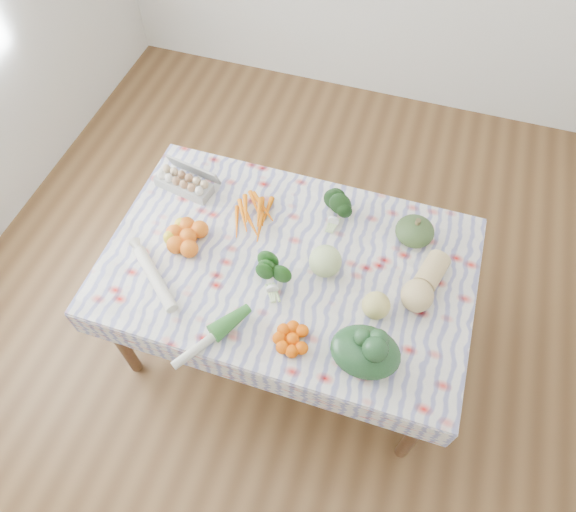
# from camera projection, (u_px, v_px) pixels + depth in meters

# --- Properties ---
(ground) EXTENTS (4.50, 4.50, 0.00)m
(ground) POSITION_uv_depth(u_px,v_px,m) (288.00, 335.00, 2.95)
(ground) COLOR brown
(ground) RESTS_ON ground
(dining_table) EXTENTS (1.60, 1.00, 0.75)m
(dining_table) POSITION_uv_depth(u_px,v_px,m) (288.00, 273.00, 2.39)
(dining_table) COLOR brown
(dining_table) RESTS_ON ground
(tablecloth) EXTENTS (1.66, 1.06, 0.01)m
(tablecloth) POSITION_uv_depth(u_px,v_px,m) (288.00, 264.00, 2.32)
(tablecloth) COLOR silver
(tablecloth) RESTS_ON dining_table
(egg_carton) EXTENTS (0.30, 0.16, 0.08)m
(egg_carton) POSITION_uv_depth(u_px,v_px,m) (184.00, 184.00, 2.53)
(egg_carton) COLOR #A2A29D
(egg_carton) RESTS_ON tablecloth
(carrot_bunch) EXTENTS (0.28, 0.26, 0.04)m
(carrot_bunch) POSITION_uv_depth(u_px,v_px,m) (252.00, 216.00, 2.44)
(carrot_bunch) COLOR orange
(carrot_bunch) RESTS_ON tablecloth
(kale_bunch) EXTENTS (0.15, 0.13, 0.13)m
(kale_bunch) POSITION_uv_depth(u_px,v_px,m) (336.00, 210.00, 2.41)
(kale_bunch) COLOR black
(kale_bunch) RESTS_ON tablecloth
(kabocha_squash) EXTENTS (0.23, 0.23, 0.12)m
(kabocha_squash) POSITION_uv_depth(u_px,v_px,m) (415.00, 231.00, 2.34)
(kabocha_squash) COLOR #3A5428
(kabocha_squash) RESTS_ON tablecloth
(cabbage) EXTENTS (0.19, 0.19, 0.14)m
(cabbage) POSITION_uv_depth(u_px,v_px,m) (325.00, 261.00, 2.24)
(cabbage) COLOR #B8D082
(cabbage) RESTS_ON tablecloth
(butternut_squash) EXTENTS (0.21, 0.33, 0.14)m
(butternut_squash) POSITION_uv_depth(u_px,v_px,m) (426.00, 281.00, 2.19)
(butternut_squash) COLOR tan
(butternut_squash) RESTS_ON tablecloth
(orange_cluster) EXTENTS (0.27, 0.27, 0.09)m
(orange_cluster) POSITION_uv_depth(u_px,v_px,m) (188.00, 237.00, 2.34)
(orange_cluster) COLOR orange
(orange_cluster) RESTS_ON tablecloth
(broccoli) EXTENTS (0.18, 0.18, 0.10)m
(broccoli) POSITION_uv_depth(u_px,v_px,m) (271.00, 278.00, 2.22)
(broccoli) COLOR #184613
(broccoli) RESTS_ON tablecloth
(mandarin_cluster) EXTENTS (0.22, 0.22, 0.06)m
(mandarin_cluster) POSITION_uv_depth(u_px,v_px,m) (292.00, 338.00, 2.08)
(mandarin_cluster) COLOR #FF5C02
(mandarin_cluster) RESTS_ON tablecloth
(grapefruit) EXTENTS (0.12, 0.12, 0.12)m
(grapefruit) POSITION_uv_depth(u_px,v_px,m) (376.00, 305.00, 2.13)
(grapefruit) COLOR #D5C668
(grapefruit) RESTS_ON tablecloth
(spinach_bag) EXTENTS (0.35, 0.32, 0.12)m
(spinach_bag) POSITION_uv_depth(u_px,v_px,m) (365.00, 352.00, 2.01)
(spinach_bag) COLOR #16351A
(spinach_bag) RESTS_ON tablecloth
(daikon) EXTENTS (0.32, 0.28, 0.05)m
(daikon) POSITION_uv_depth(u_px,v_px,m) (155.00, 278.00, 2.24)
(daikon) COLOR silver
(daikon) RESTS_ON tablecloth
(leek) EXTENTS (0.23, 0.34, 0.04)m
(leek) POSITION_uv_depth(u_px,v_px,m) (211.00, 338.00, 2.09)
(leek) COLOR beige
(leek) RESTS_ON tablecloth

